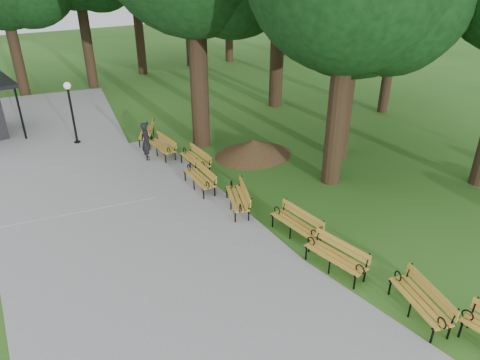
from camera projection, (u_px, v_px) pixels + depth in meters
ground at (304, 256)px, 12.51m from camera, size 100.00×100.00×0.00m
path at (133, 247)px, 12.82m from camera, size 12.00×38.00×0.06m
person at (146, 141)px, 18.16m from camera, size 0.54×0.69×1.66m
lamp_post at (70, 100)px, 19.21m from camera, size 0.32×0.32×2.87m
dirt_mound at (253, 148)px, 18.79m from camera, size 2.93×2.93×0.70m
bench_1 at (419, 301)px, 10.23m from camera, size 1.16×2.00×0.88m
bench_2 at (335, 257)px, 11.74m from camera, size 0.90×1.97×0.88m
bench_3 at (296, 224)px, 13.19m from camera, size 0.76×1.94×0.88m
bench_4 at (237, 198)px, 14.62m from camera, size 1.30×2.00×0.88m
bench_5 at (199, 178)px, 15.96m from camera, size 0.75×1.93×0.88m
bench_6 at (195, 160)px, 17.43m from camera, size 0.66×1.91×0.88m
bench_7 at (161, 146)px, 18.67m from camera, size 0.72×1.92×0.88m
bench_8 at (146, 132)px, 20.19m from camera, size 1.47×1.97×0.88m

